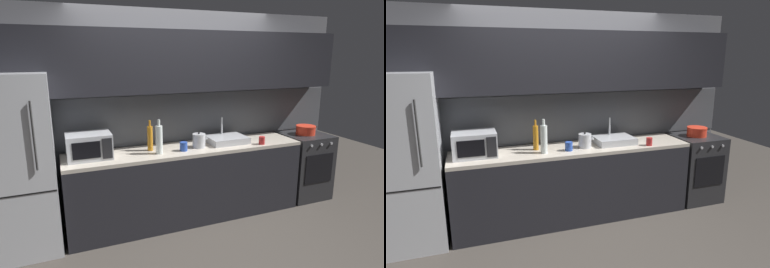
# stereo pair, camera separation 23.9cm
# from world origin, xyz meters

# --- Properties ---
(ground_plane) EXTENTS (10.00, 10.00, 0.00)m
(ground_plane) POSITION_xyz_m (0.00, 0.00, 0.00)
(ground_plane) COLOR #3D3833
(back_wall) EXTENTS (4.59, 0.44, 2.50)m
(back_wall) POSITION_xyz_m (0.00, 1.20, 1.55)
(back_wall) COLOR slate
(back_wall) RESTS_ON ground
(counter_run) EXTENTS (2.85, 0.60, 0.90)m
(counter_run) POSITION_xyz_m (0.00, 0.90, 0.45)
(counter_run) COLOR black
(counter_run) RESTS_ON ground
(refrigerator) EXTENTS (0.68, 0.69, 1.82)m
(refrigerator) POSITION_xyz_m (-1.80, 0.90, 0.91)
(refrigerator) COLOR #B7BABF
(refrigerator) RESTS_ON ground
(oven_range) EXTENTS (0.60, 0.62, 0.90)m
(oven_range) POSITION_xyz_m (1.76, 0.90, 0.45)
(oven_range) COLOR #232326
(oven_range) RESTS_ON ground
(microwave) EXTENTS (0.46, 0.35, 0.27)m
(microwave) POSITION_xyz_m (-1.12, 0.92, 1.04)
(microwave) COLOR #A8AAAF
(microwave) RESTS_ON counter_run
(sink_basin) EXTENTS (0.48, 0.38, 0.30)m
(sink_basin) POSITION_xyz_m (0.53, 0.93, 0.94)
(sink_basin) COLOR #ADAFB5
(sink_basin) RESTS_ON counter_run
(kettle) EXTENTS (0.19, 0.15, 0.19)m
(kettle) POSITION_xyz_m (0.13, 0.86, 0.98)
(kettle) COLOR #B7BABF
(kettle) RESTS_ON counter_run
(wine_bottle_amber) EXTENTS (0.06, 0.06, 0.35)m
(wine_bottle_amber) POSITION_xyz_m (-0.45, 0.95, 1.05)
(wine_bottle_amber) COLOR #B27019
(wine_bottle_amber) RESTS_ON counter_run
(wine_bottle_clear) EXTENTS (0.08, 0.08, 0.39)m
(wine_bottle_clear) POSITION_xyz_m (-0.39, 0.79, 1.06)
(wine_bottle_clear) COLOR silver
(wine_bottle_clear) RESTS_ON counter_run
(mug_red) EXTENTS (0.07, 0.07, 0.10)m
(mug_red) POSITION_xyz_m (0.90, 0.69, 0.95)
(mug_red) COLOR #A82323
(mug_red) RESTS_ON counter_run
(mug_blue) EXTENTS (0.09, 0.09, 0.10)m
(mug_blue) POSITION_xyz_m (-0.10, 0.79, 0.95)
(mug_blue) COLOR #234299
(mug_blue) RESTS_ON counter_run
(cooking_pot) EXTENTS (0.26, 0.26, 0.12)m
(cooking_pot) POSITION_xyz_m (1.75, 0.90, 0.96)
(cooking_pot) COLOR red
(cooking_pot) RESTS_ON oven_range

